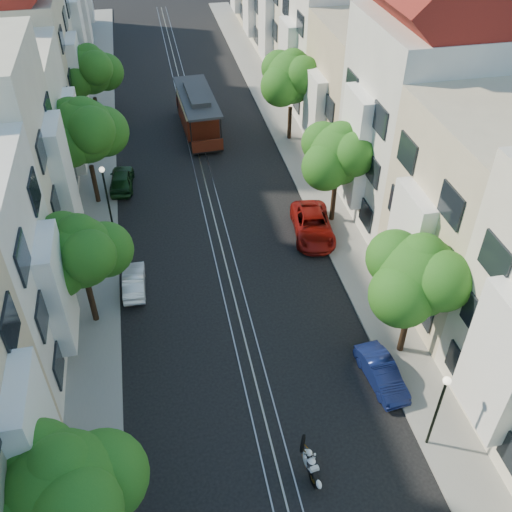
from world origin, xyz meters
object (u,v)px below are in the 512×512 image
tree_e_c (339,156)px  tree_w_b (81,254)px  parked_car_w_mid (134,281)px  tree_w_a (66,493)px  sportbike_rider (310,462)px  tree_e_d (292,78)px  lamp_west (105,188)px  lamp_east (440,402)px  cable_car (198,111)px  tree_w_c (85,132)px  parked_car_w_far (122,179)px  tree_w_d (90,71)px  tree_e_b (418,277)px  parked_car_e_far (313,225)px  parked_car_e_mid (382,373)px

tree_e_c → tree_w_b: bearing=-157.4°
tree_e_c → parked_car_w_mid: bearing=-162.5°
tree_w_a → sportbike_rider: 9.33m
tree_e_d → lamp_west: (-13.56, -8.98, -2.02)m
lamp_east → cable_car: 30.13m
tree_e_c → lamp_east: 16.10m
tree_w_c → parked_car_w_far: 4.94m
lamp_east → sportbike_rider: size_ratio=2.20×
tree_e_d → tree_w_d: bearing=160.9°
lamp_east → tree_e_b: bearing=79.1°
parked_car_w_far → tree_w_a: bearing=90.8°
tree_e_d → lamp_east: bearing=-92.0°
tree_e_c → sportbike_rider: (-6.10, -16.28, -3.78)m
parked_car_w_far → tree_w_b: bearing=87.4°
lamp_east → parked_car_w_mid: lamp_east is taller
tree_w_d → cable_car: bearing=-17.6°
tree_e_c → parked_car_e_far: tree_e_c is taller
sportbike_rider → parked_car_e_far: sportbike_rider is taller
tree_w_a → parked_car_e_far: tree_w_a is taller
tree_w_d → sportbike_rider: (8.30, -32.28, -3.78)m
lamp_west → tree_w_b: bearing=-96.0°
parked_car_e_mid → parked_car_w_mid: 13.78m
tree_e_b → cable_car: 25.66m
lamp_east → cable_car: size_ratio=0.51×
tree_w_b → lamp_west: 8.22m
tree_w_b → parked_car_e_mid: (12.74, -6.53, -3.82)m
tree_e_b → cable_car: tree_e_b is taller
tree_w_b → lamp_west: tree_w_b is taller
parked_car_e_far → parked_car_w_far: bearing=152.7°
parked_car_e_mid → tree_w_b: bearing=146.7°
parked_car_w_far → parked_car_w_mid: bearing=96.8°
lamp_west → sportbike_rider: (7.46, -18.30, -2.02)m
tree_e_b → tree_w_c: bearing=132.0°
tree_e_d → sportbike_rider: (-6.10, -27.28, -4.05)m
tree_w_d → lamp_west: size_ratio=1.57×
tree_w_c → parked_car_w_mid: bearing=-77.6°
parked_car_w_mid → lamp_east: bearing=135.3°
tree_e_d → parked_car_e_mid: 23.97m
tree_e_d → parked_car_e_far: (-1.66, -12.15, -4.19)m
lamp_east → parked_car_e_far: (-0.70, 14.83, -2.17)m
parked_car_w_mid → tree_w_c: bearing=-75.8°
tree_w_d → sportbike_rider: size_ratio=3.44×
tree_e_b → tree_e_c: tree_e_b is taller
tree_w_b → parked_car_w_mid: bearing=46.4°
tree_e_b → lamp_west: bearing=136.2°
cable_car → tree_e_d: bearing=-23.6°
tree_w_d → sportbike_rider: 33.54m
tree_w_b → tree_w_d: 22.00m
tree_w_b → tree_w_d: tree_w_d is taller
tree_w_c → lamp_west: size_ratio=1.71×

